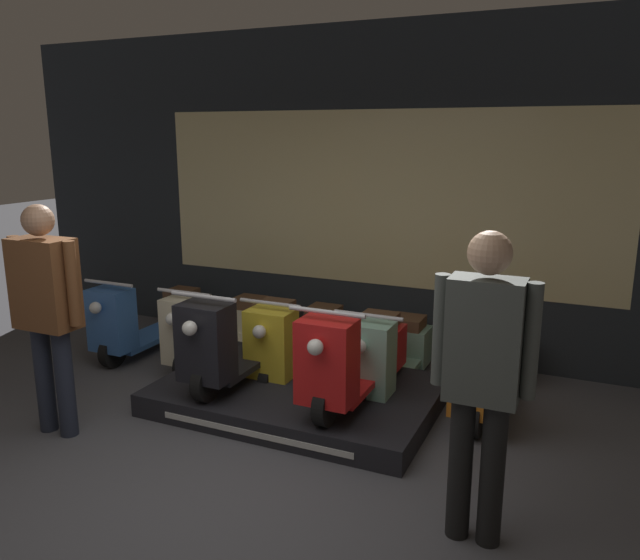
# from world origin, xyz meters

# --- Properties ---
(ground_plane) EXTENTS (30.00, 30.00, 0.00)m
(ground_plane) POSITION_xyz_m (0.00, 0.00, 0.00)
(ground_plane) COLOR #4C4C51
(shop_wall_back) EXTENTS (8.48, 0.09, 3.20)m
(shop_wall_back) POSITION_xyz_m (0.00, 3.09, 1.60)
(shop_wall_back) COLOR #23282D
(shop_wall_back) RESTS_ON ground_plane
(display_platform) EXTENTS (2.21, 1.46, 0.18)m
(display_platform) POSITION_xyz_m (-0.10, 1.51, 0.09)
(display_platform) COLOR black
(display_platform) RESTS_ON ground_plane
(scooter_display_left) EXTENTS (0.56, 1.52, 0.84)m
(scooter_display_left) POSITION_xyz_m (-0.59, 1.47, 0.51)
(scooter_display_left) COLOR black
(scooter_display_left) RESTS_ON display_platform
(scooter_display_right) EXTENTS (0.56, 1.52, 0.84)m
(scooter_display_right) POSITION_xyz_m (0.40, 1.47, 0.51)
(scooter_display_right) COLOR black
(scooter_display_right) RESTS_ON display_platform
(scooter_backrow_0) EXTENTS (0.56, 1.52, 0.84)m
(scooter_backrow_0) POSITION_xyz_m (-2.09, 2.09, 0.32)
(scooter_backrow_0) COLOR black
(scooter_backrow_0) RESTS_ON ground_plane
(scooter_backrow_1) EXTENTS (0.56, 1.52, 0.84)m
(scooter_backrow_1) POSITION_xyz_m (-1.23, 2.09, 0.32)
(scooter_backrow_1) COLOR black
(scooter_backrow_1) RESTS_ON ground_plane
(scooter_backrow_2) EXTENTS (0.56, 1.52, 0.84)m
(scooter_backrow_2) POSITION_xyz_m (-0.38, 2.09, 0.32)
(scooter_backrow_2) COLOR black
(scooter_backrow_2) RESTS_ON ground_plane
(scooter_backrow_3) EXTENTS (0.56, 1.52, 0.84)m
(scooter_backrow_3) POSITION_xyz_m (0.48, 2.09, 0.32)
(scooter_backrow_3) COLOR black
(scooter_backrow_3) RESTS_ON ground_plane
(scooter_backrow_4) EXTENTS (0.56, 1.52, 0.84)m
(scooter_backrow_4) POSITION_xyz_m (1.33, 2.09, 0.32)
(scooter_backrow_4) COLOR black
(scooter_backrow_4) RESTS_ON ground_plane
(person_left_browsing) EXTENTS (0.61, 0.25, 1.70)m
(person_left_browsing) POSITION_xyz_m (-1.52, 0.36, 1.02)
(person_left_browsing) COLOR #232838
(person_left_browsing) RESTS_ON ground_plane
(person_right_browsing) EXTENTS (0.54, 0.22, 1.71)m
(person_right_browsing) POSITION_xyz_m (1.54, 0.36, 0.99)
(person_right_browsing) COLOR black
(person_right_browsing) RESTS_ON ground_plane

